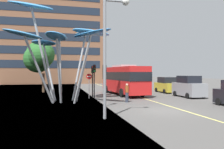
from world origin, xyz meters
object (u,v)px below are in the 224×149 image
object	(u,v)px
leaf_sculpture	(60,36)
car_parked_far	(167,85)
no_entry_sign	(89,82)
traffic_light_kerb_near	(104,76)
traffic_light_island_mid	(93,74)
car_parked_mid	(189,87)
red_bus	(124,78)
pedestrian	(127,93)
street_lamp	(111,40)
traffic_light_kerb_far	(94,74)

from	to	relation	value
leaf_sculpture	car_parked_far	size ratio (longest dim) A/B	2.42
leaf_sculpture	no_entry_sign	distance (m)	5.74
car_parked_far	no_entry_sign	world-z (taller)	no_entry_sign
traffic_light_kerb_near	car_parked_far	world-z (taller)	traffic_light_kerb_near
traffic_light_island_mid	car_parked_mid	xyz separation A→B (m)	(10.29, -2.76, -1.41)
red_bus	pedestrian	bearing A→B (deg)	-104.06
traffic_light_island_mid	red_bus	bearing A→B (deg)	21.88
red_bus	no_entry_sign	distance (m)	5.46
pedestrian	no_entry_sign	xyz separation A→B (m)	(-2.92, 4.06, 0.86)
red_bus	traffic_light_kerb_near	world-z (taller)	red_bus
traffic_light_kerb_near	car_parked_far	distance (m)	14.86
car_parked_mid	pedestrian	distance (m)	8.31
no_entry_sign	leaf_sculpture	bearing A→B (deg)	-142.98
traffic_light_kerb_near	no_entry_sign	bearing A→B (deg)	93.60
no_entry_sign	traffic_light_island_mid	bearing A→B (deg)	65.15
leaf_sculpture	traffic_light_island_mid	xyz separation A→B (m)	(3.52, 3.43, -3.60)
car_parked_far	street_lamp	xyz separation A→B (m)	(-11.22, -14.74, 3.63)
street_lamp	pedestrian	xyz separation A→B (m)	(3.08, 6.63, -3.75)
leaf_sculpture	traffic_light_island_mid	bearing A→B (deg)	44.29
leaf_sculpture	street_lamp	size ratio (longest dim) A/B	1.33
pedestrian	car_parked_far	bearing A→B (deg)	44.89
traffic_light_kerb_far	car_parked_far	size ratio (longest dim) A/B	0.89
traffic_light_kerb_near	street_lamp	bearing A→B (deg)	-96.92
red_bus	no_entry_sign	world-z (taller)	red_bus
traffic_light_kerb_near	car_parked_mid	size ratio (longest dim) A/B	0.81
traffic_light_kerb_near	car_parked_far	xyz separation A→B (m)	(10.67, 10.25, -1.43)
red_bus	car_parked_far	size ratio (longest dim) A/B	2.52
red_bus	leaf_sculpture	size ratio (longest dim) A/B	1.04
red_bus	street_lamp	xyz separation A→B (m)	(-4.81, -13.53, 2.63)
red_bus	car_parked_far	xyz separation A→B (m)	(6.41, 1.21, -1.00)
traffic_light_kerb_far	traffic_light_island_mid	bearing A→B (deg)	87.42
traffic_light_island_mid	traffic_light_kerb_near	bearing A→B (deg)	-91.28
pedestrian	car_parked_mid	bearing A→B (deg)	17.50
traffic_light_island_mid	no_entry_sign	xyz separation A→B (m)	(-0.55, -1.20, -0.79)
leaf_sculpture	car_parked_mid	xyz separation A→B (m)	(13.81, 0.67, -5.01)
traffic_light_kerb_near	traffic_light_kerb_far	bearing A→B (deg)	89.12
red_bus	pedestrian	xyz separation A→B (m)	(-1.73, -6.90, -1.12)
traffic_light_island_mid	street_lamp	world-z (taller)	street_lamp
no_entry_sign	street_lamp	bearing A→B (deg)	-90.84
car_parked_far	no_entry_sign	distance (m)	11.80
red_bus	no_entry_sign	bearing A→B (deg)	-148.58
leaf_sculpture	car_parked_mid	bearing A→B (deg)	2.79
traffic_light_island_mid	pedestrian	world-z (taller)	traffic_light_island_mid
red_bus	traffic_light_kerb_far	distance (m)	5.40
traffic_light_kerb_near	no_entry_sign	world-z (taller)	traffic_light_kerb_near
leaf_sculpture	pedestrian	world-z (taller)	leaf_sculpture
car_parked_mid	no_entry_sign	bearing A→B (deg)	171.79
red_bus	pedestrian	size ratio (longest dim) A/B	5.81
leaf_sculpture	traffic_light_kerb_far	world-z (taller)	leaf_sculpture
traffic_light_kerb_far	car_parked_far	world-z (taller)	traffic_light_kerb_far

